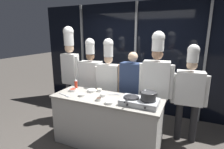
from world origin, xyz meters
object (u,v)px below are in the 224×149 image
Objects in this scene: portable_stove at (139,102)px; serving_spoon_slotted at (66,96)px; prep_bowl_garlic at (103,95)px; person_guest at (132,85)px; squeeze_bottle_chili at (76,84)px; chef_sous at (91,76)px; prep_bowl_rice at (92,90)px; chef_line at (108,78)px; prep_bowl_soy_glaze at (99,99)px; prep_bowl_noodles at (82,95)px; stock_pot at (148,96)px; frying_pan at (131,96)px; prep_bowl_chili_flakes at (73,90)px; prep_bowl_ginger at (99,90)px; chef_head at (70,64)px; chef_pastry at (156,79)px; chef_apprentice at (189,89)px; prep_bowl_onion at (109,102)px; serving_spoon_solid at (116,94)px.

portable_stove reaches higher than serving_spoon_slotted.
prep_bowl_garlic is 0.70m from person_guest.
chef_sous is (0.05, 0.49, 0.05)m from squeeze_bottle_chili.
prep_bowl_rice is 0.09× the size of chef_sous.
serving_spoon_slotted is 0.14× the size of chef_line.
prep_bowl_noodles is (-0.37, 0.07, -0.00)m from prep_bowl_soy_glaze.
squeeze_bottle_chili is 0.10× the size of chef_line.
prep_bowl_noodles is (-1.15, -0.05, -0.14)m from stock_pot.
frying_pan is 4.33× the size of prep_bowl_soy_glaze.
chef_line reaches higher than prep_bowl_chili_flakes.
prep_bowl_ginger is at bearing 46.85° from serving_spoon_slotted.
chef_head is 1.05× the size of chef_pastry.
stock_pot is 2.50× the size of prep_bowl_garlic.
chef_pastry reaches higher than chef_apprentice.
prep_bowl_onion is 1.64m from chef_head.
prep_bowl_chili_flakes is at bearing -160.40° from prep_bowl_ginger.
prep_bowl_ginger reaches higher than prep_bowl_soy_glaze.
prep_bowl_rice is 1.76m from chef_apprentice.
prep_bowl_noodles is 0.07× the size of chef_sous.
prep_bowl_onion is 0.88× the size of prep_bowl_chili_flakes.
prep_bowl_noodles is (-0.58, 0.12, 0.00)m from prep_bowl_onion.
chef_pastry is (0.96, 0.39, 0.21)m from prep_bowl_ginger.
prep_bowl_soy_glaze is 1.45m from chef_head.
prep_bowl_soy_glaze is 1.12m from chef_pastry.
person_guest is (0.63, 0.49, 0.05)m from prep_bowl_rice.
chef_sous is at bearing 147.54° from serving_spoon_solid.
prep_bowl_chili_flakes is (-1.46, 0.11, -0.14)m from stock_pot.
serving_spoon_solid is at bearing 120.18° from chef_line.
chef_sous reaches higher than stock_pot.
chef_sous is (-0.31, 0.83, 0.11)m from prep_bowl_noodles.
prep_bowl_ginger is 0.43m from chef_line.
chef_sous is at bearing -3.29° from chef_apprentice.
squeeze_bottle_chili is at bearing 169.08° from stock_pot.
squeeze_bottle_chili is 1.55m from chef_pastry.
prep_bowl_chili_flakes is at bearing 14.84° from chef_pastry.
chef_head reaches higher than frying_pan.
frying_pan is 0.26× the size of person_guest.
frying_pan is 2.37× the size of squeeze_bottle_chili.
prep_bowl_chili_flakes is at bearing -72.96° from squeeze_bottle_chili.
chef_head reaches higher than chef_line.
prep_bowl_noodles is 0.07× the size of chef_apprentice.
prep_bowl_garlic is at bearing -16.63° from squeeze_bottle_chili.
prep_bowl_onion is at bearing -47.45° from prep_bowl_ginger.
chef_pastry reaches higher than serving_spoon_solid.
squeeze_bottle_chili is 1.44× the size of prep_bowl_noodles.
chef_line is at bearing 5.37° from person_guest.
portable_stove is 3.65× the size of prep_bowl_chili_flakes.
chef_apprentice reaches higher than portable_stove.
chef_pastry is (1.44, 0.56, 0.22)m from prep_bowl_chili_flakes.
squeeze_bottle_chili is at bearing 7.73° from chef_pastry.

